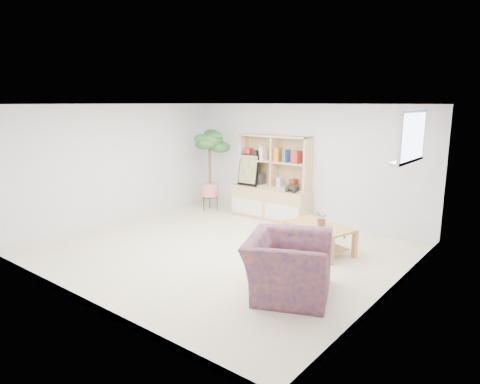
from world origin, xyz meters
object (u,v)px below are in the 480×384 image
Objects in this scene: storage_unit at (271,178)px; armchair at (288,261)px; coffee_table at (319,238)px; floor_tree at (210,171)px.

storage_unit is 1.50× the size of armchair.
armchair is at bearing -52.28° from storage_unit.
coffee_table is 3.47m from floor_tree.
floor_tree is (-1.47, -0.31, 0.04)m from storage_unit.
floor_tree reaches higher than storage_unit.
floor_tree reaches higher than armchair.
coffee_table is at bearing -34.53° from storage_unit.
storage_unit is at bearing 11.72° from floor_tree.
storage_unit is at bearing 14.55° from armchair.
coffee_table is at bearing -8.24° from armchair.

